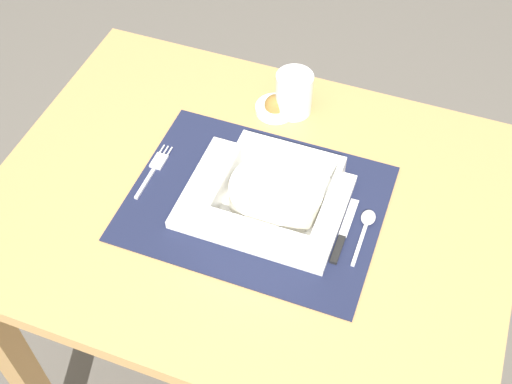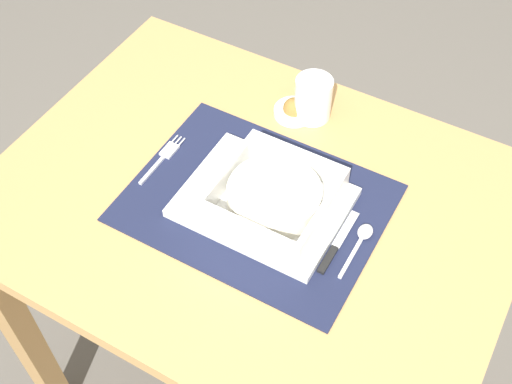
{
  "view_description": "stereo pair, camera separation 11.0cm",
  "coord_description": "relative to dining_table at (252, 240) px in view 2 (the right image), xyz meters",
  "views": [
    {
      "loc": [
        0.25,
        -0.66,
        1.64
      ],
      "look_at": [
        0.01,
        -0.01,
        0.79
      ],
      "focal_mm": 46.56,
      "sensor_mm": 36.0,
      "label": 1
    },
    {
      "loc": [
        0.35,
        -0.61,
        1.64
      ],
      "look_at": [
        0.01,
        -0.01,
        0.79
      ],
      "focal_mm": 46.56,
      "sensor_mm": 36.0,
      "label": 2
    }
  ],
  "objects": [
    {
      "name": "dining_table",
      "position": [
        0.0,
        0.0,
        0.0
      ],
      "size": [
        0.89,
        0.67,
        0.76
      ],
      "color": "#B2844C",
      "rests_on": "ground"
    },
    {
      "name": "ground_plane",
      "position": [
        0.0,
        0.0,
        -0.63
      ],
      "size": [
        6.0,
        6.0,
        0.0
      ],
      "primitive_type": "plane",
      "color": "#59544C"
    },
    {
      "name": "serving_plate",
      "position": [
        0.03,
        -0.01,
        0.14
      ],
      "size": [
        0.27,
        0.21,
        0.02
      ],
      "primitive_type": "cube",
      "color": "white",
      "rests_on": "placemat"
    },
    {
      "name": "butter_knife",
      "position": [
        0.17,
        -0.02,
        0.13
      ],
      "size": [
        0.01,
        0.14,
        0.01
      ],
      "rotation": [
        0.0,
        0.0,
        -0.05
      ],
      "color": "black",
      "rests_on": "placemat"
    },
    {
      "name": "bread_knife",
      "position": [
        0.15,
        -0.01,
        0.13
      ],
      "size": [
        0.01,
        0.14,
        0.01
      ],
      "rotation": [
        0.0,
        0.0,
        0.08
      ],
      "color": "#59331E",
      "rests_on": "placemat"
    },
    {
      "name": "drinking_glass",
      "position": [
        -0.0,
        0.23,
        0.16
      ],
      "size": [
        0.07,
        0.07,
        0.08
      ],
      "color": "white",
      "rests_on": "dining_table"
    },
    {
      "name": "fork",
      "position": [
        -0.18,
        0.0,
        0.13
      ],
      "size": [
        0.02,
        0.13,
        0.0
      ],
      "rotation": [
        0.0,
        0.0,
        0.03
      ],
      "color": "silver",
      "rests_on": "placemat"
    },
    {
      "name": "condiment_saucer",
      "position": [
        -0.03,
        0.22,
        0.13
      ],
      "size": [
        0.08,
        0.08,
        0.04
      ],
      "color": "white",
      "rests_on": "dining_table"
    },
    {
      "name": "porridge_bowl",
      "position": [
        0.05,
        -0.01,
        0.17
      ],
      "size": [
        0.18,
        0.18,
        0.06
      ],
      "color": "white",
      "rests_on": "serving_plate"
    },
    {
      "name": "spoon",
      "position": [
        0.2,
        0.01,
        0.13
      ],
      "size": [
        0.02,
        0.11,
        0.01
      ],
      "rotation": [
        0.0,
        0.0,
        0.01
      ],
      "color": "silver",
      "rests_on": "placemat"
    },
    {
      "name": "placemat",
      "position": [
        0.01,
        -0.01,
        0.13
      ],
      "size": [
        0.42,
        0.32,
        0.0
      ],
      "primitive_type": "cube",
      "color": "#191E38",
      "rests_on": "dining_table"
    }
  ]
}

